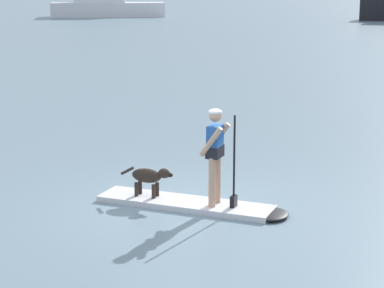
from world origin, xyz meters
name	(u,v)px	position (x,y,z in m)	size (l,w,h in m)	color
ground_plane	(185,206)	(0.00, 0.00, 0.00)	(400.00, 400.00, 0.00)	slate
paddleboard	(197,205)	(0.22, -0.06, 0.05)	(3.52, 1.62, 0.10)	silver
person_paddler	(216,149)	(0.55, -0.15, 1.08)	(0.66, 0.56, 1.69)	tan
dog	(149,177)	(-0.68, 0.19, 0.47)	(1.01, 0.38, 0.55)	#2D231E
moored_boat_port	(105,3)	(-16.68, 62.72, 1.46)	(12.20, 6.10, 4.57)	white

